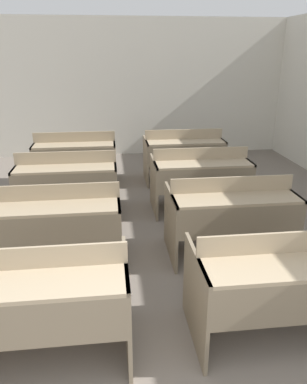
{
  "coord_description": "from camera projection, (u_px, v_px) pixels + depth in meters",
  "views": [
    {
      "loc": [
        -0.39,
        -0.53,
        2.1
      ],
      "look_at": [
        0.03,
        2.96,
        0.78
      ],
      "focal_mm": 35.0,
      "sensor_mm": 36.0,
      "label": 1
    }
  ],
  "objects": [
    {
      "name": "bench_third_right",
      "position": [
        200.0,
        176.0,
        5.13
      ],
      "size": [
        1.3,
        0.76,
        0.89
      ],
      "color": "#7F6F58",
      "rests_on": "ground_plane"
    },
    {
      "name": "bench_second_left",
      "position": [
        56.0,
        223.0,
        3.75
      ],
      "size": [
        1.3,
        0.76,
        0.89
      ],
      "color": "#7B6C55",
      "rests_on": "ground_plane"
    },
    {
      "name": "bench_third_left",
      "position": [
        67.0,
        181.0,
        4.94
      ],
      "size": [
        1.3,
        0.76,
        0.89
      ],
      "color": "#7B6C55",
      "rests_on": "ground_plane"
    },
    {
      "name": "wall_back",
      "position": [
        127.0,
        89.0,
        7.74
      ],
      "size": [
        6.69,
        0.06,
        2.75
      ],
      "color": "beige",
      "rests_on": "ground_plane"
    },
    {
      "name": "bench_back_left",
      "position": [
        76.0,
        156.0,
        6.12
      ],
      "size": [
        1.3,
        0.76,
        0.89
      ],
      "color": "#796A53",
      "rests_on": "ground_plane"
    },
    {
      "name": "bench_second_right",
      "position": [
        231.0,
        213.0,
        3.97
      ],
      "size": [
        1.3,
        0.76,
        0.89
      ],
      "color": "#7B6B54",
      "rests_on": "ground_plane"
    },
    {
      "name": "bench_back_right",
      "position": [
        184.0,
        153.0,
        6.32
      ],
      "size": [
        1.3,
        0.76,
        0.89
      ],
      "color": "#7F7059",
      "rests_on": "ground_plane"
    },
    {
      "name": "bench_front_left",
      "position": [
        35.0,
        300.0,
        2.58
      ],
      "size": [
        1.3,
        0.76,
        0.89
      ],
      "color": "#81725B",
      "rests_on": "ground_plane"
    },
    {
      "name": "bench_front_right",
      "position": [
        281.0,
        282.0,
        2.79
      ],
      "size": [
        1.3,
        0.76,
        0.89
      ],
      "color": "#7D6E57",
      "rests_on": "ground_plane"
    }
  ]
}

